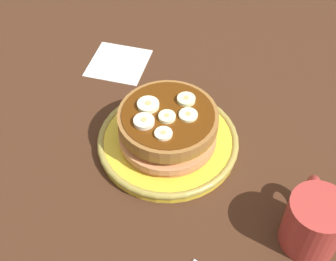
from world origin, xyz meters
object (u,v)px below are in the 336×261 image
banana_slice_5 (188,114)px  coffee_mug (314,220)px  banana_slice_1 (186,100)px  banana_slice_2 (144,122)px  banana_slice_0 (167,117)px  napkin (118,63)px  pancake_stack (169,126)px  plate (168,141)px  banana_slice_4 (148,105)px  banana_slice_3 (164,134)px

banana_slice_5 → coffee_mug: bearing=-126.6°
banana_slice_1 → banana_slice_2: size_ratio=0.90×
banana_slice_1 → coffee_mug: coffee_mug is taller
banana_slice_0 → napkin: bearing=32.3°
banana_slice_1 → banana_slice_5: 3.06cm
pancake_stack → coffee_mug: bearing=-122.4°
plate → coffee_mug: coffee_mug is taller
banana_slice_4 → coffee_mug: size_ratio=0.30×
banana_slice_0 → banana_slice_3: (-3.44, -0.10, -0.08)cm
banana_slice_2 → coffee_mug: coffee_mug is taller
coffee_mug → napkin: size_ratio=1.05×
plate → banana_slice_4: (1.12, 3.33, 6.90)cm
napkin → coffee_mug: bearing=-133.5°
banana_slice_3 → banana_slice_4: 6.51cm
pancake_stack → coffee_mug: 26.25cm
banana_slice_4 → coffee_mug: (-15.01, -25.61, -3.46)cm
banana_slice_5 → napkin: banana_slice_5 is taller
banana_slice_2 → banana_slice_4: 3.65cm
banana_slice_5 → banana_slice_1: bearing=14.0°
banana_slice_3 → plate: bearing=1.2°
banana_slice_2 → banana_slice_5: bearing=-66.5°
banana_slice_3 → napkin: size_ratio=0.25×
plate → banana_slice_2: (-2.53, 3.32, 6.93)cm
banana_slice_0 → pancake_stack: bearing=-6.3°
banana_slice_0 → banana_slice_4: size_ratio=0.76×
banana_slice_5 → napkin: size_ratio=0.27×
banana_slice_4 → pancake_stack: bearing=-105.3°
pancake_stack → banana_slice_5: bearing=-87.8°
plate → pancake_stack: bearing=-34.2°
plate → banana_slice_0: (-0.97, 0.00, 6.87)cm
coffee_mug → pancake_stack: bearing=57.6°
banana_slice_1 → banana_slice_5: banana_slice_1 is taller
plate → banana_slice_0: banana_slice_0 is taller
plate → banana_slice_2: size_ratio=7.23×
banana_slice_4 → banana_slice_0: bearing=-122.1°
pancake_stack → napkin: size_ratio=1.53×
banana_slice_0 → plate: bearing=-0.3°
pancake_stack → banana_slice_2: 5.49cm
banana_slice_2 → banana_slice_3: (-1.88, -3.41, -0.13)cm
banana_slice_1 → banana_slice_5: (-2.96, -0.74, -0.11)cm
banana_slice_0 → banana_slice_1: size_ratio=0.91×
coffee_mug → plate: bearing=58.1°
plate → pancake_stack: size_ratio=1.39×
banana_slice_0 → coffee_mug: 25.99cm
banana_slice_0 → banana_slice_5: 3.42cm
banana_slice_1 → coffee_mug: 26.46cm
plate → banana_slice_5: bearing=-84.6°
banana_slice_4 → banana_slice_5: bearing=-97.2°
banana_slice_2 → napkin: (22.14, 9.70, -7.85)cm
plate → napkin: size_ratio=2.13×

